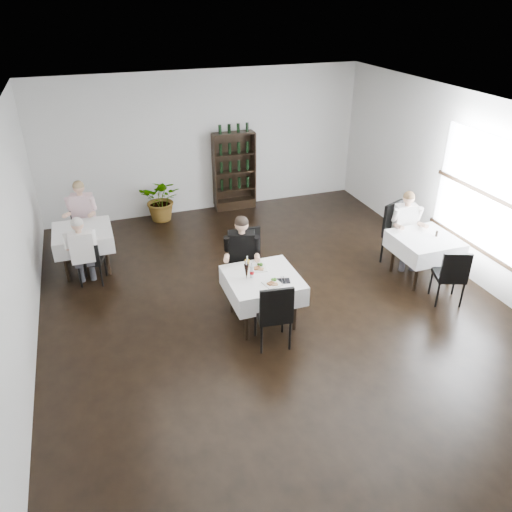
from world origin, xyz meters
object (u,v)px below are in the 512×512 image
Objects in this scene: wine_shelf at (234,172)px; main_table at (263,285)px; potted_tree at (162,199)px; diner_main at (242,254)px.

wine_shelf reaches higher than main_table.
potted_tree is 0.66× the size of diner_main.
wine_shelf is 1.85× the size of potted_tree.
main_table is 0.67m from diner_main.
potted_tree is at bearing -175.45° from wine_shelf.
main_table is at bearing -79.77° from potted_tree.
main_table is at bearing -101.78° from wine_shelf.
diner_main is (0.64, -3.56, 0.36)m from potted_tree.
diner_main is at bearing 100.19° from main_table.
wine_shelf is at bearing 74.67° from diner_main.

